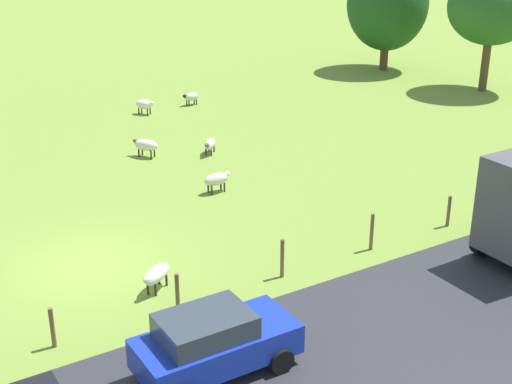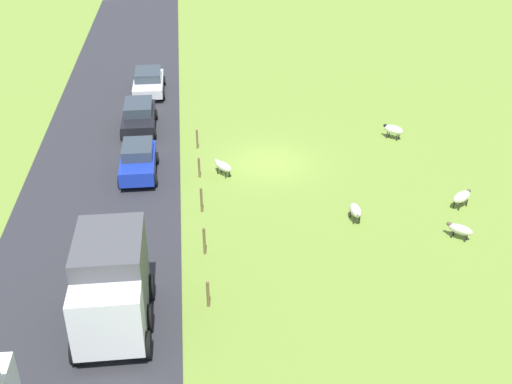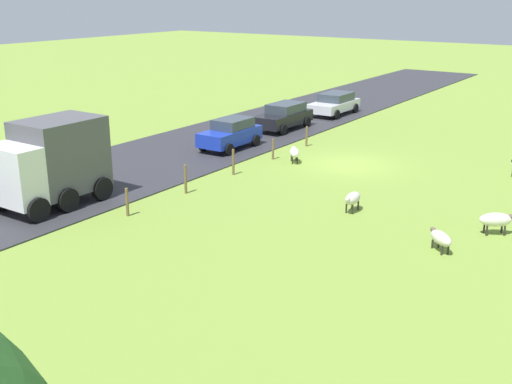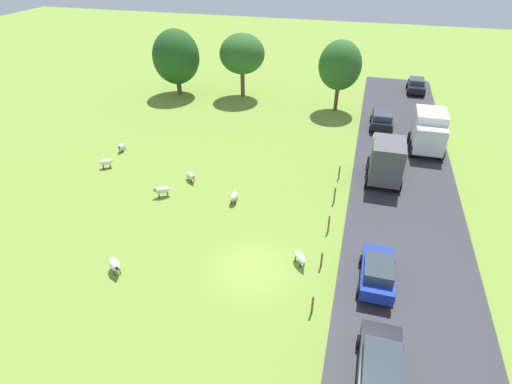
# 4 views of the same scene
# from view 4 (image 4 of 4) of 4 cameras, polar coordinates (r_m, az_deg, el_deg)

# --- Properties ---
(ground_plane) EXTENTS (160.00, 160.00, 0.00)m
(ground_plane) POSITION_cam_4_polar(r_m,az_deg,el_deg) (24.26, -0.45, -10.84)
(ground_plane) COLOR olive
(road_strip) EXTENTS (8.00, 80.00, 0.06)m
(road_strip) POSITION_cam_4_polar(r_m,az_deg,el_deg) (24.09, 20.92, -13.97)
(road_strip) COLOR #2D2D33
(road_strip) RESTS_ON ground_plane
(sheep_0) EXTENTS (1.26, 1.08, 0.82)m
(sheep_0) POSITION_cam_4_polar(r_m,az_deg,el_deg) (30.84, -13.05, 0.26)
(sheep_0) COLOR silver
(sheep_0) RESTS_ON ground_plane
(sheep_1) EXTENTS (1.21, 1.16, 0.84)m
(sheep_1) POSITION_cam_4_polar(r_m,az_deg,el_deg) (25.08, -19.33, -9.63)
(sheep_1) COLOR silver
(sheep_1) RESTS_ON ground_plane
(sheep_2) EXTENTS (1.11, 0.98, 0.80)m
(sheep_2) POSITION_cam_4_polar(r_m,az_deg,el_deg) (36.07, -20.39, 3.98)
(sheep_2) COLOR silver
(sheep_2) RESTS_ON ground_plane
(sheep_3) EXTENTS (0.52, 1.03, 0.71)m
(sheep_3) POSITION_cam_4_polar(r_m,az_deg,el_deg) (38.46, -18.44, 6.09)
(sheep_3) COLOR beige
(sheep_3) RESTS_ON ground_plane
(sheep_4) EXTENTS (1.07, 1.23, 0.76)m
(sheep_4) POSITION_cam_4_polar(r_m,az_deg,el_deg) (24.37, 6.25, -9.14)
(sheep_4) COLOR silver
(sheep_4) RESTS_ON ground_plane
(sheep_5) EXTENTS (0.53, 1.18, 0.79)m
(sheep_5) POSITION_cam_4_polar(r_m,az_deg,el_deg) (29.44, -3.12, -0.58)
(sheep_5) COLOR beige
(sheep_5) RESTS_ON ground_plane
(sheep_6) EXTENTS (1.12, 1.05, 0.70)m
(sheep_6) POSITION_cam_4_polar(r_m,az_deg,el_deg) (32.41, -9.19, 2.28)
(sheep_6) COLOR beige
(sheep_6) RESTS_ON ground_plane
(tree_0) EXTENTS (5.42, 5.42, 7.56)m
(tree_0) POSITION_cam_4_polar(r_m,az_deg,el_deg) (50.38, -11.22, 18.19)
(tree_0) COLOR brown
(tree_0) RESTS_ON ground_plane
(tree_1) EXTENTS (5.16, 5.16, 7.24)m
(tree_1) POSITION_cam_4_polar(r_m,az_deg,el_deg) (48.58, -1.97, 18.88)
(tree_1) COLOR brown
(tree_1) RESTS_ON ground_plane
(tree_2) EXTENTS (4.49, 4.49, 7.51)m
(tree_2) POSITION_cam_4_polar(r_m,az_deg,el_deg) (45.20, 11.77, 17.08)
(tree_2) COLOR brown
(tree_2) RESTS_ON ground_plane
(fence_post_0) EXTENTS (0.12, 0.12, 1.14)m
(fence_post_0) POSITION_cam_4_polar(r_m,az_deg,el_deg) (21.83, 7.97, -15.47)
(fence_post_0) COLOR brown
(fence_post_0) RESTS_ON ground_plane
(fence_post_1) EXTENTS (0.12, 0.12, 1.11)m
(fence_post_1) POSITION_cam_4_polar(r_m,az_deg,el_deg) (24.32, 9.23, -9.44)
(fence_post_1) COLOR brown
(fence_post_1) RESTS_ON ground_plane
(fence_post_2) EXTENTS (0.12, 0.12, 1.26)m
(fence_post_2) POSITION_cam_4_polar(r_m,az_deg,el_deg) (26.99, 10.24, -4.43)
(fence_post_2) COLOR brown
(fence_post_2) RESTS_ON ground_plane
(fence_post_3) EXTENTS (0.12, 0.12, 1.29)m
(fence_post_3) POSITION_cam_4_polar(r_m,az_deg,el_deg) (29.87, 11.03, -0.44)
(fence_post_3) COLOR brown
(fence_post_3) RESTS_ON ground_plane
(fence_post_4) EXTENTS (0.12, 0.12, 1.14)m
(fence_post_4) POSITION_cam_4_polar(r_m,az_deg,el_deg) (32.91, 11.67, 2.70)
(fence_post_4) COLOR brown
(fence_post_4) RESTS_ON ground_plane
(truck_0) EXTENTS (2.68, 4.49, 3.47)m
(truck_0) POSITION_cam_4_polar(r_m,az_deg,el_deg) (33.02, 17.91, 4.44)
(truck_0) COLOR white
(truck_0) RESTS_ON road_strip
(truck_1) EXTENTS (2.83, 4.36, 3.48)m
(truck_1) POSITION_cam_4_polar(r_m,az_deg,el_deg) (39.19, 23.18, 7.90)
(truck_1) COLOR white
(truck_1) RESTS_ON road_strip
(car_0) EXTENTS (1.96, 3.92, 1.64)m
(car_0) POSITION_cam_4_polar(r_m,az_deg,el_deg) (23.77, 16.78, -10.75)
(car_0) COLOR #1933B2
(car_0) RESTS_ON road_strip
(car_1) EXTENTS (2.07, 4.46, 1.60)m
(car_1) POSITION_cam_4_polar(r_m,az_deg,el_deg) (19.79, 17.19, -22.66)
(car_1) COLOR black
(car_1) RESTS_ON road_strip
(car_3) EXTENTS (2.08, 3.92, 1.59)m
(car_3) POSITION_cam_4_polar(r_m,az_deg,el_deg) (54.71, 21.67, 13.81)
(car_3) COLOR black
(car_3) RESTS_ON road_strip
(car_4) EXTENTS (2.22, 4.15, 1.66)m
(car_4) POSITION_cam_4_polar(r_m,az_deg,el_deg) (42.96, 17.35, 9.77)
(car_4) COLOR black
(car_4) RESTS_ON road_strip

